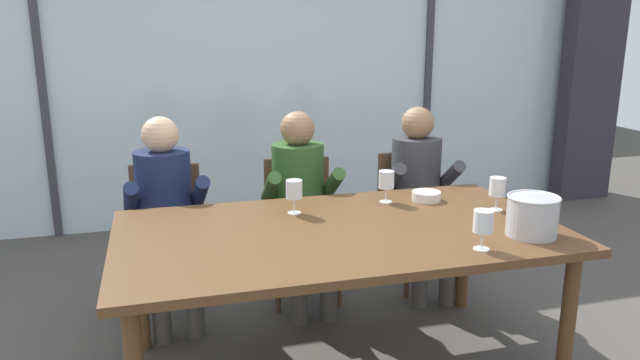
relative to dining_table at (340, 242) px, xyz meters
name	(u,v)px	position (x,y,z in m)	size (l,w,h in m)	color
ground	(294,288)	(0.00, 1.00, -0.68)	(14.00, 14.00, 0.00)	#4C4742
window_glass_panel	(251,72)	(0.00, 2.55, 0.62)	(7.28, 0.03, 2.60)	silver
window_mullion_left	(41,77)	(-1.64, 2.53, 0.62)	(0.06, 0.06, 2.60)	#38383D
window_mullion_right	(428,69)	(1.64, 2.53, 0.62)	(0.06, 0.06, 2.60)	#38383D
hillside_vineyard	(206,69)	(0.00, 6.89, 0.38)	(13.28, 2.40, 2.13)	#477A38
curtain_heavy_drape	(592,67)	(3.29, 2.37, 0.62)	(0.56, 0.20, 2.60)	#332D38
dining_table	(340,242)	(0.00, 0.00, 0.00)	(2.08, 1.15, 0.75)	brown
chair_near_curtain	(166,227)	(-0.79, 1.01, -0.18)	(0.50, 0.50, 0.86)	brown
chair_left_of_center	(300,217)	(0.04, 0.97, -0.18)	(0.46, 0.46, 0.86)	brown
chair_center	(413,207)	(0.82, 0.97, -0.18)	(0.48, 0.48, 0.86)	brown
person_navy_polo	(166,207)	(-0.78, 0.85, -0.01)	(0.48, 0.63, 1.18)	#192347
person_olive_shirt	(301,196)	(0.02, 0.85, -0.01)	(0.47, 0.61, 1.18)	#2D5123
person_charcoal_jacket	(419,187)	(0.80, 0.85, -0.01)	(0.49, 0.63, 1.18)	#38383D
ice_bucket_primary	(532,215)	(0.81, -0.32, 0.16)	(0.24, 0.24, 0.19)	#B7B7BC
tasting_bowl	(426,196)	(0.60, 0.32, 0.09)	(0.16, 0.16, 0.05)	silver
wine_glass_by_left_taster	(497,188)	(0.87, 0.06, 0.18)	(0.08, 0.08, 0.17)	silver
wine_glass_near_bucket	(386,181)	(0.37, 0.35, 0.18)	(0.08, 0.08, 0.17)	silver
wine_glass_center_pour	(483,223)	(0.50, -0.42, 0.18)	(0.08, 0.08, 0.17)	silver
wine_glass_by_right_taster	(294,191)	(-0.15, 0.29, 0.18)	(0.08, 0.08, 0.17)	silver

